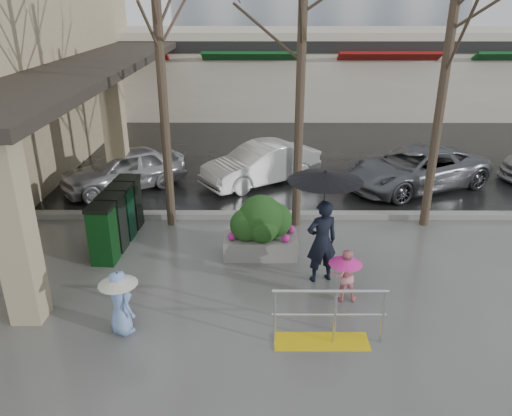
{
  "coord_description": "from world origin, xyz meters",
  "views": [
    {
      "loc": [
        0.22,
        -8.12,
        5.37
      ],
      "look_at": [
        0.18,
        1.57,
        1.3
      ],
      "focal_mm": 35.0,
      "sensor_mm": 36.0,
      "label": 1
    }
  ],
  "objects_px": {
    "tree_mideast": "(452,24)",
    "car_b": "(261,164)",
    "tree_west": "(157,13)",
    "woman": "(323,213)",
    "car_a": "(123,169)",
    "car_c": "(416,168)",
    "planter": "(261,227)",
    "handrail": "(326,323)",
    "child_blue": "(120,297)",
    "news_boxes": "(117,217)",
    "child_pink": "(345,271)",
    "tree_midwest": "(303,6)"
  },
  "relations": [
    {
      "from": "tree_mideast",
      "to": "car_b",
      "type": "xyz_separation_m",
      "value": [
        -4.18,
        3.12,
        -4.23
      ]
    },
    {
      "from": "tree_west",
      "to": "woman",
      "type": "bearing_deg",
      "value": -38.19
    },
    {
      "from": "car_a",
      "to": "car_c",
      "type": "relative_size",
      "value": 0.82
    },
    {
      "from": "tree_west",
      "to": "woman",
      "type": "height_order",
      "value": "tree_west"
    },
    {
      "from": "planter",
      "to": "car_b",
      "type": "relative_size",
      "value": 0.43
    },
    {
      "from": "handrail",
      "to": "car_c",
      "type": "distance_m",
      "value": 8.36
    },
    {
      "from": "handrail",
      "to": "planter",
      "type": "relative_size",
      "value": 1.15
    },
    {
      "from": "tree_west",
      "to": "car_c",
      "type": "distance_m",
      "value": 8.74
    },
    {
      "from": "child_blue",
      "to": "car_a",
      "type": "distance_m",
      "value": 7.3
    },
    {
      "from": "child_blue",
      "to": "news_boxes",
      "type": "relative_size",
      "value": 0.49
    },
    {
      "from": "planter",
      "to": "car_b",
      "type": "xyz_separation_m",
      "value": [
        0.02,
        4.78,
        -0.06
      ]
    },
    {
      "from": "car_b",
      "to": "news_boxes",
      "type": "bearing_deg",
      "value": -73.32
    },
    {
      "from": "child_pink",
      "to": "news_boxes",
      "type": "distance_m",
      "value": 5.49
    },
    {
      "from": "car_c",
      "to": "woman",
      "type": "bearing_deg",
      "value": -57.61
    },
    {
      "from": "car_c",
      "to": "child_pink",
      "type": "bearing_deg",
      "value": -51.83
    },
    {
      "from": "tree_mideast",
      "to": "car_b",
      "type": "bearing_deg",
      "value": 143.27
    },
    {
      "from": "tree_west",
      "to": "child_pink",
      "type": "bearing_deg",
      "value": -41.92
    },
    {
      "from": "woman",
      "to": "car_b",
      "type": "relative_size",
      "value": 0.63
    },
    {
      "from": "woman",
      "to": "child_blue",
      "type": "xyz_separation_m",
      "value": [
        -3.63,
        -1.76,
        -0.8
      ]
    },
    {
      "from": "tree_midwest",
      "to": "car_b",
      "type": "distance_m",
      "value": 5.63
    },
    {
      "from": "tree_mideast",
      "to": "news_boxes",
      "type": "height_order",
      "value": "tree_mideast"
    },
    {
      "from": "woman",
      "to": "car_a",
      "type": "xyz_separation_m",
      "value": [
        -5.35,
        5.33,
        -0.87
      ]
    },
    {
      "from": "planter",
      "to": "car_a",
      "type": "bearing_deg",
      "value": 134.35
    },
    {
      "from": "handrail",
      "to": "car_a",
      "type": "height_order",
      "value": "car_a"
    },
    {
      "from": "handrail",
      "to": "car_c",
      "type": "height_order",
      "value": "car_c"
    },
    {
      "from": "woman",
      "to": "child_pink",
      "type": "height_order",
      "value": "woman"
    },
    {
      "from": "planter",
      "to": "child_blue",
      "type": "bearing_deg",
      "value": -130.19
    },
    {
      "from": "woman",
      "to": "car_b",
      "type": "distance_m",
      "value": 6.06
    },
    {
      "from": "handrail",
      "to": "woman",
      "type": "bearing_deg",
      "value": 85.97
    },
    {
      "from": "car_c",
      "to": "car_b",
      "type": "bearing_deg",
      "value": -119.84
    },
    {
      "from": "handrail",
      "to": "car_b",
      "type": "relative_size",
      "value": 0.5
    },
    {
      "from": "handrail",
      "to": "woman",
      "type": "xyz_separation_m",
      "value": [
        0.14,
        2.04,
        1.12
      ]
    },
    {
      "from": "tree_midwest",
      "to": "child_blue",
      "type": "distance_m",
      "value": 7.21
    },
    {
      "from": "tree_mideast",
      "to": "woman",
      "type": "xyz_separation_m",
      "value": [
        -3.0,
        -2.76,
        -3.36
      ]
    },
    {
      "from": "news_boxes",
      "to": "car_a",
      "type": "bearing_deg",
      "value": 105.98
    },
    {
      "from": "child_pink",
      "to": "tree_mideast",
      "type": "bearing_deg",
      "value": -128.7
    },
    {
      "from": "child_pink",
      "to": "car_b",
      "type": "bearing_deg",
      "value": -78.37
    },
    {
      "from": "car_b",
      "to": "child_blue",
      "type": "bearing_deg",
      "value": -52.26
    },
    {
      "from": "tree_west",
      "to": "planter",
      "type": "xyz_separation_m",
      "value": [
        2.29,
        -1.66,
        -4.4
      ]
    },
    {
      "from": "tree_midwest",
      "to": "car_b",
      "type": "relative_size",
      "value": 1.83
    },
    {
      "from": "car_a",
      "to": "tree_mideast",
      "type": "bearing_deg",
      "value": 39.88
    },
    {
      "from": "news_boxes",
      "to": "car_c",
      "type": "distance_m",
      "value": 8.93
    },
    {
      "from": "woman",
      "to": "news_boxes",
      "type": "height_order",
      "value": "woman"
    },
    {
      "from": "tree_west",
      "to": "child_blue",
      "type": "bearing_deg",
      "value": -91.58
    },
    {
      "from": "tree_midwest",
      "to": "child_pink",
      "type": "bearing_deg",
      "value": -79.04
    },
    {
      "from": "handrail",
      "to": "tree_midwest",
      "type": "height_order",
      "value": "tree_midwest"
    },
    {
      "from": "tree_midwest",
      "to": "tree_mideast",
      "type": "relative_size",
      "value": 1.08
    },
    {
      "from": "tree_west",
      "to": "tree_midwest",
      "type": "distance_m",
      "value": 3.2
    },
    {
      "from": "woman",
      "to": "planter",
      "type": "height_order",
      "value": "woman"
    },
    {
      "from": "tree_west",
      "to": "news_boxes",
      "type": "relative_size",
      "value": 2.81
    }
  ]
}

